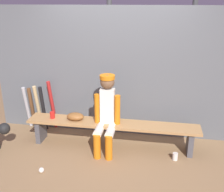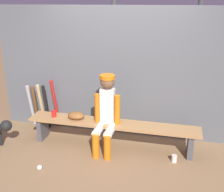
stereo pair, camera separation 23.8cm
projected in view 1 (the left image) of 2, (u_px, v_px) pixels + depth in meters
ground_plane at (112, 146)px, 4.46m from camera, size 30.00×30.00×0.00m
chainlink_fence at (117, 73)px, 4.59m from camera, size 4.39×0.03×2.20m
dugout_bench at (112, 127)px, 4.35m from camera, size 2.75×0.36×0.43m
player_seated at (106, 112)px, 4.16m from camera, size 0.41×0.55×1.21m
baseball_glove at (75, 116)px, 4.40m from camera, size 0.28×0.20×0.12m
bat_aluminum_red at (52, 105)px, 4.91m from camera, size 0.09×0.24×0.95m
bat_aluminum_black at (43, 109)px, 4.87m from camera, size 0.08×0.18×0.85m
bat_wood_natural at (38, 107)px, 4.93m from camera, size 0.08×0.22×0.85m
bat_wood_dark at (32, 109)px, 4.92m from camera, size 0.07×0.17×0.81m
bat_aluminum_silver at (27, 107)px, 5.00m from camera, size 0.09×0.19×0.81m
baseball at (41, 170)px, 3.77m from camera, size 0.07×0.07×0.07m
cup_on_ground at (175, 156)px, 4.06m from camera, size 0.08×0.08×0.11m
cup_on_bench at (52, 115)px, 4.46m from camera, size 0.08×0.08×0.11m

